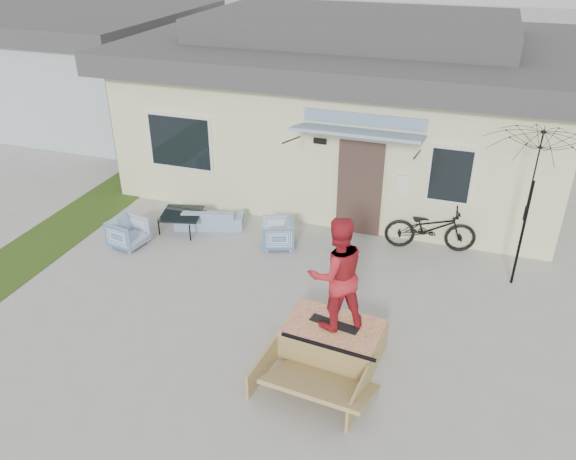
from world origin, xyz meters
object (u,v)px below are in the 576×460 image
(armchair_right, at_px, (278,232))
(bicycle, at_px, (431,223))
(loveseat, at_px, (209,215))
(patio_umbrella, at_px, (530,199))
(armchair_left, at_px, (128,231))
(skateboard, at_px, (334,323))
(skate_ramp, at_px, (332,339))
(coffee_table, at_px, (183,221))
(skater, at_px, (337,272))

(armchair_right, bearing_deg, bicycle, 87.14)
(loveseat, height_order, patio_umbrella, patio_umbrella)
(armchair_left, bearing_deg, armchair_right, -61.36)
(patio_umbrella, bearing_deg, skateboard, -132.64)
(skateboard, bearing_deg, armchair_right, 134.53)
(loveseat, xyz_separation_m, patio_umbrella, (6.40, -0.22, 1.45))
(skate_ramp, bearing_deg, bicycle, 79.58)
(coffee_table, xyz_separation_m, bicycle, (5.24, 0.92, 0.39))
(patio_umbrella, xyz_separation_m, skater, (-2.71, -2.95, -0.28))
(patio_umbrella, xyz_separation_m, skateboard, (-2.71, -2.95, -1.23))
(armchair_left, bearing_deg, coffee_table, -26.51)
(armchair_right, xyz_separation_m, skate_ramp, (1.94, -2.88, -0.08))
(coffee_table, height_order, skateboard, skateboard)
(bicycle, relative_size, patio_umbrella, 0.81)
(loveseat, bearing_deg, skater, 122.60)
(armchair_right, bearing_deg, skate_ramp, 14.13)
(bicycle, xyz_separation_m, skate_ramp, (-1.07, -3.79, -0.35))
(patio_umbrella, relative_size, skater, 1.24)
(skater, bearing_deg, coffee_table, -68.26)
(loveseat, relative_size, skateboard, 1.91)
(skater, bearing_deg, armchair_left, -54.72)
(armchair_right, height_order, patio_umbrella, patio_umbrella)
(armchair_right, bearing_deg, skateboard, 14.65)
(skate_ramp, height_order, skater, skater)
(armchair_left, xyz_separation_m, patio_umbrella, (7.63, 1.10, 1.41))
(patio_umbrella, bearing_deg, skater, -132.64)
(armchair_right, height_order, skate_ramp, armchair_right)
(patio_umbrella, height_order, skate_ramp, patio_umbrella)
(coffee_table, xyz_separation_m, patio_umbrella, (6.89, 0.12, 1.54))
(bicycle, height_order, patio_umbrella, patio_umbrella)
(bicycle, relative_size, skateboard, 2.34)
(armchair_right, distance_m, coffee_table, 2.24)
(patio_umbrella, relative_size, skateboard, 2.89)
(skate_ramp, bearing_deg, coffee_table, 150.73)
(patio_umbrella, bearing_deg, armchair_right, -178.52)
(loveseat, xyz_separation_m, bicycle, (4.75, 0.58, 0.30))
(coffee_table, height_order, skate_ramp, skate_ramp)
(armchair_left, bearing_deg, bicycle, -62.02)
(patio_umbrella, distance_m, skateboard, 4.19)
(loveseat, distance_m, skate_ramp, 4.89)
(skateboard, bearing_deg, coffee_table, 155.95)
(loveseat, height_order, skater, skater)
(loveseat, bearing_deg, patio_umbrella, 161.34)
(armchair_right, distance_m, skateboard, 3.44)
(coffee_table, distance_m, skate_ramp, 5.07)
(bicycle, distance_m, skateboard, 3.89)
(armchair_right, bearing_deg, armchair_left, -91.54)
(loveseat, bearing_deg, armchair_left, 30.32)
(armchair_left, height_order, skateboard, armchair_left)
(coffee_table, relative_size, skate_ramp, 0.42)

